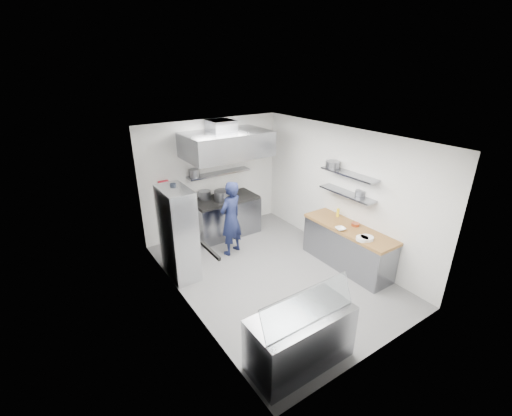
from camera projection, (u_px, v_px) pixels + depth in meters
floor at (272, 274)px, 6.98m from camera, size 5.00×5.00×0.00m
ceiling at (275, 137)px, 5.88m from camera, size 5.00×5.00×0.00m
wall_back at (213, 177)px, 8.34m from camera, size 3.60×2.80×0.02m
wall_front at (386, 274)px, 4.52m from camera, size 3.60×2.80×0.02m
wall_left at (184, 236)px, 5.51m from camera, size 2.80×5.00×0.02m
wall_right at (341, 192)px, 7.36m from camera, size 2.80×5.00×0.02m
gas_range at (226, 217)px, 8.46m from camera, size 1.60×0.80×0.90m
cooktop at (225, 199)px, 8.27m from camera, size 1.57×0.78×0.06m
stock_pot_left at (205, 195)px, 8.17m from camera, size 0.30×0.30×0.20m
stock_pot_mid at (222, 195)px, 8.09m from camera, size 0.37×0.37×0.24m
stock_pot_right at (232, 190)px, 8.55m from camera, size 0.28×0.28×0.16m
over_range_shelf at (219, 173)px, 8.23m from camera, size 1.60×0.30×0.04m
shelf_pot_a at (195, 173)px, 7.88m from camera, size 0.24×0.24×0.18m
extractor_hood at (227, 144)px, 7.60m from camera, size 1.90×1.15×0.55m
hood_duct at (221, 126)px, 7.63m from camera, size 0.55×0.55×0.24m
red_firebox at (164, 186)px, 7.65m from camera, size 0.22×0.10×0.26m
chef at (231, 218)px, 7.46m from camera, size 0.72×0.59×1.69m
wire_rack at (178, 233)px, 6.62m from camera, size 0.50×0.90×1.85m
rack_bin_a at (181, 242)px, 6.57m from camera, size 0.17×0.22×0.20m
rack_bin_b at (170, 210)px, 6.72m from camera, size 0.13×0.17×0.15m
rack_jar at (173, 188)px, 6.43m from camera, size 0.12×0.12×0.18m
knife_strip at (210, 251)px, 4.78m from camera, size 0.04×0.55×0.05m
prep_counter_base at (347, 248)px, 7.12m from camera, size 0.62×2.00×0.84m
prep_counter_top at (349, 229)px, 6.94m from camera, size 0.65×2.04×0.06m
plate_stack_a at (362, 239)px, 6.41m from camera, size 0.23×0.23×0.06m
plate_stack_b at (367, 238)px, 6.43m from camera, size 0.24×0.24×0.06m
copper_pan at (355, 224)px, 6.98m from camera, size 0.16×0.16×0.06m
squeeze_bottle at (338, 213)px, 7.38m from camera, size 0.06×0.06×0.18m
mixing_bowl at (340, 229)px, 6.81m from camera, size 0.23×0.23×0.05m
wall_shelf_lower at (347, 194)px, 7.01m from camera, size 0.30×1.30×0.04m
wall_shelf_upper at (349, 174)px, 6.84m from camera, size 0.30×1.30×0.04m
shelf_pot_c at (360, 193)px, 6.85m from camera, size 0.20×0.20×0.10m
shelf_pot_d at (333, 164)px, 7.16m from camera, size 0.29×0.29×0.14m
display_case at (300, 338)px, 4.77m from camera, size 1.50×0.70×0.85m
display_glass at (309, 306)px, 4.43m from camera, size 1.47×0.19×0.42m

